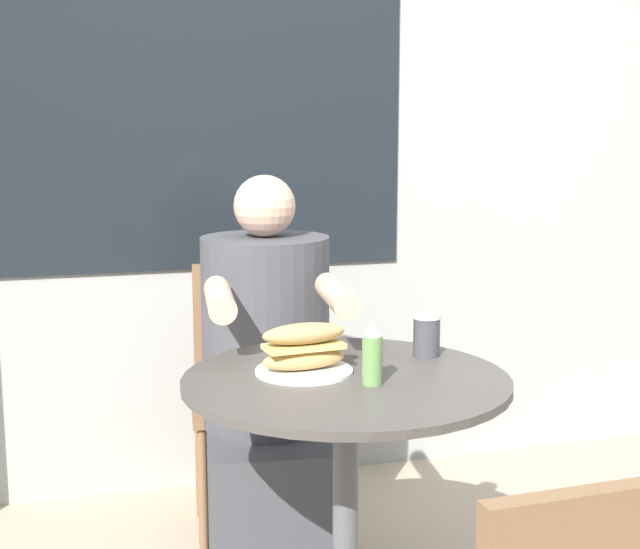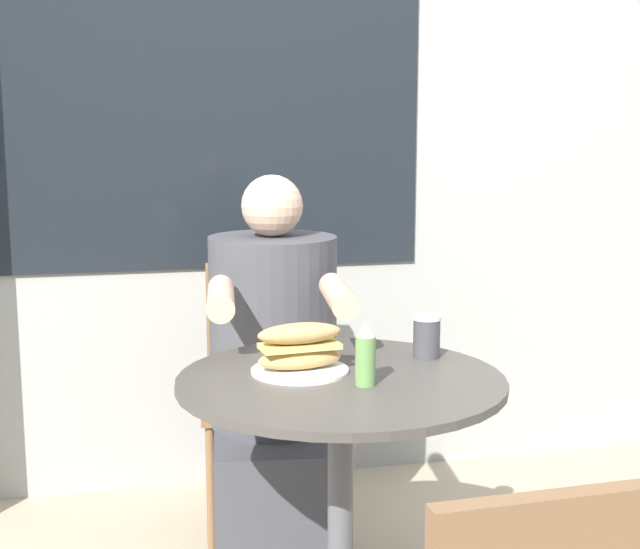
# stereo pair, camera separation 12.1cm
# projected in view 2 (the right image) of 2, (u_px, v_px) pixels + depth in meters

# --- Properties ---
(storefront_wall) EXTENTS (8.00, 0.09, 2.80)m
(storefront_wall) POSITION_uv_depth(u_px,v_px,m) (250.00, 102.00, 3.18)
(storefront_wall) COLOR #9E9E99
(storefront_wall) RESTS_ON ground_plane
(cafe_table) EXTENTS (0.75, 0.75, 0.76)m
(cafe_table) POSITION_uv_depth(u_px,v_px,m) (341.00, 461.00, 2.05)
(cafe_table) COLOR #47423D
(cafe_table) RESTS_ON ground_plane
(diner_chair) EXTENTS (0.42, 0.42, 0.87)m
(diner_chair) POSITION_uv_depth(u_px,v_px,m) (261.00, 371.00, 2.93)
(diner_chair) COLOR brown
(diner_chair) RESTS_ON ground_plane
(seated_diner) EXTENTS (0.43, 0.68, 1.18)m
(seated_diner) POSITION_uv_depth(u_px,v_px,m) (275.00, 407.00, 2.59)
(seated_diner) COLOR #424247
(seated_diner) RESTS_ON ground_plane
(sandwich_on_plate) EXTENTS (0.23, 0.23, 0.12)m
(sandwich_on_plate) POSITION_uv_depth(u_px,v_px,m) (300.00, 351.00, 2.04)
(sandwich_on_plate) COLOR white
(sandwich_on_plate) RESTS_ON cafe_table
(drink_cup) EXTENTS (0.07, 0.07, 0.10)m
(drink_cup) POSITION_uv_depth(u_px,v_px,m) (427.00, 336.00, 2.17)
(drink_cup) COLOR #424247
(drink_cup) RESTS_ON cafe_table
(condiment_bottle) EXTENTS (0.04, 0.04, 0.14)m
(condiment_bottle) POSITION_uv_depth(u_px,v_px,m) (365.00, 355.00, 1.94)
(condiment_bottle) COLOR #66934C
(condiment_bottle) RESTS_ON cafe_table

